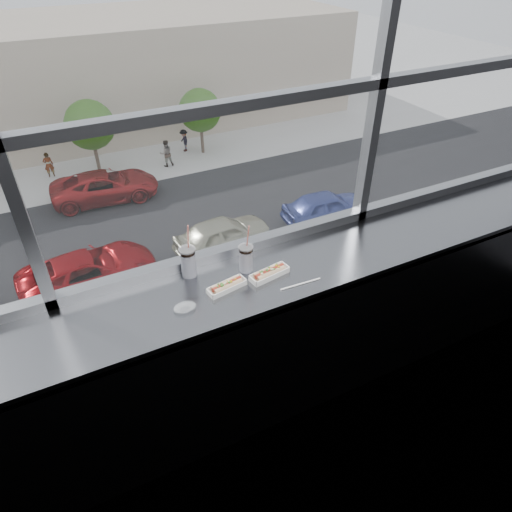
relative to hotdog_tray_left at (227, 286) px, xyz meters
name	(u,v)px	position (x,y,z in m)	size (l,w,h in m)	color
wall_back_lower	(229,320)	(0.12, 0.30, -0.57)	(6.00, 6.00, 0.00)	black
window_glass	(213,41)	(0.12, 0.32, 1.18)	(6.00, 6.00, 0.00)	silver
window_mullions	(215,42)	(0.12, 0.30, 1.18)	(6.00, 0.08, 2.40)	gray
counter	(245,285)	(0.12, 0.02, -0.05)	(6.00, 0.55, 0.06)	slate
counter_fascia	(264,376)	(0.12, -0.23, -0.57)	(6.00, 0.04, 1.04)	slate
hotdog_tray_left	(227,286)	(0.00, 0.00, 0.00)	(0.24, 0.11, 0.06)	white
hotdog_tray_right	(269,273)	(0.26, -0.01, 0.00)	(0.25, 0.12, 0.06)	white
soda_cup_left	(188,261)	(-0.14, 0.21, 0.08)	(0.09, 0.09, 0.35)	white
soda_cup_right	(246,257)	(0.17, 0.11, 0.07)	(0.09, 0.09, 0.31)	white
loose_straw	(301,284)	(0.38, -0.15, -0.02)	(0.01, 0.01, 0.25)	white
wrapper	(185,307)	(-0.26, -0.05, -0.01)	(0.11, 0.08, 0.03)	silver
plaza_ground	(39,110)	(0.12, 43.80, -12.12)	(120.00, 120.00, 0.00)	beige
plaza_near	(155,440)	(0.12, 7.30, -12.10)	(50.00, 14.00, 0.04)	beige
street_asphalt	(85,241)	(0.12, 20.30, -12.09)	(80.00, 10.00, 0.06)	black
far_sidewalk	(63,180)	(0.12, 28.30, -12.10)	(80.00, 6.00, 0.04)	beige
far_building	(32,80)	(0.12, 38.30, -8.12)	(50.00, 14.00, 8.00)	#BDAC96
car_far_b	(104,182)	(2.20, 24.30, -10.90)	(6.95, 2.90, 2.32)	maroon
car_near_c	(87,266)	(-0.21, 16.30, -10.93)	(6.79, 2.83, 2.26)	#930509
car_near_e	(327,202)	(12.76, 16.30, -10.91)	(6.89, 2.87, 2.30)	#374495
car_near_d	(223,229)	(6.47, 16.30, -10.90)	(6.97, 2.90, 2.32)	#AFAE96
pedestrian_c	(166,151)	(6.94, 27.24, -10.97)	(0.99, 0.74, 2.23)	#66605B
pedestrian_d	(184,138)	(8.89, 29.12, -11.11)	(0.87, 0.65, 1.95)	#66605B
pedestrian_b	(48,162)	(-0.49, 29.13, -11.07)	(0.90, 0.67, 2.02)	#66605B
tree_center	(90,125)	(2.52, 28.30, -8.79)	(3.15, 3.15, 4.92)	#47382B
tree_right	(200,110)	(9.99, 28.30, -8.97)	(2.97, 2.97, 4.64)	#47382B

